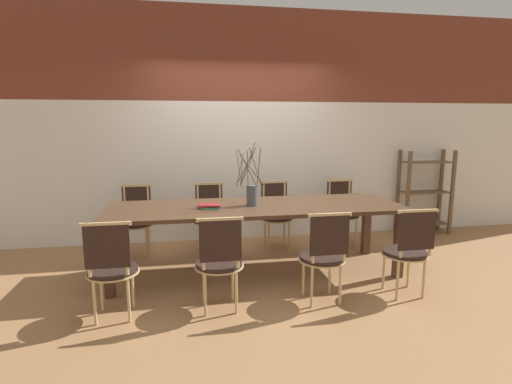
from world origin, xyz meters
The scene contains 14 objects.
ground_plane centered at (0.00, 0.00, 0.00)m, with size 16.00×16.00×0.00m, color #9E7047.
wall_rear centered at (0.00, 1.40, 1.60)m, with size 12.00×0.06×3.20m.
dining_table centered at (0.00, 0.00, 0.69)m, with size 3.21×1.01×0.77m.
chair_near_leftend centered at (-1.39, -0.86, 0.48)m, with size 0.44×0.44×0.89m.
chair_near_left centered at (-0.48, -0.86, 0.48)m, with size 0.44×0.44×0.89m.
chair_near_center centered at (0.49, -0.86, 0.48)m, with size 0.44×0.44×0.89m.
chair_near_right centered at (1.33, -0.86, 0.48)m, with size 0.44×0.44×0.89m.
chair_far_leftend centered at (-1.39, 0.86, 0.48)m, with size 0.44×0.44×0.89m.
chair_far_left centered at (-0.46, 0.86, 0.48)m, with size 0.44×0.44×0.89m.
chair_far_center centered at (0.42, 0.86, 0.48)m, with size 0.44×0.44×0.89m.
chair_far_right centered at (1.36, 0.86, 0.48)m, with size 0.44×0.44×0.89m.
vase_centerpiece centered at (-0.05, 0.01, 0.91)m, with size 0.31×0.34×0.68m.
book_stack centered at (-0.51, -0.03, 0.79)m, with size 0.24×0.21×0.04m.
shelving_rack centered at (2.79, 1.17, 0.63)m, with size 0.76×0.32×1.26m.
Camera 1 is at (-0.74, -4.22, 1.68)m, focal length 28.00 mm.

